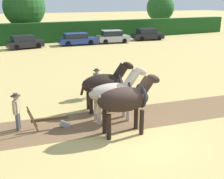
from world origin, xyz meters
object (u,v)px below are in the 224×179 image
object	(u,v)px
plow	(53,121)
farmer_at_plow	(17,109)
tree_center	(160,8)
draft_horse_trail_left	(105,83)
farmer_beside_team	(97,81)
parked_car_center	(77,39)
parked_car_right	(148,34)
parked_car_center_left	(24,42)
draft_horse_lead_right	(115,92)
parked_car_center_right	(113,37)
draft_horse_lead_left	(126,99)
tree_center_left	(24,7)

from	to	relation	value
plow	farmer_at_plow	world-z (taller)	farmer_at_plow
tree_center	draft_horse_trail_left	distance (m)	38.10
farmer_beside_team	parked_car_center	world-z (taller)	farmer_beside_team
draft_horse_trail_left	plow	world-z (taller)	draft_horse_trail_left
tree_center	parked_car_right	size ratio (longest dim) A/B	1.47
plow	parked_car_center_left	bearing A→B (deg)	90.96
draft_horse_trail_left	parked_car_center	distance (m)	21.67
plow	parked_car_center_left	distance (m)	22.01
draft_horse_lead_right	parked_car_center_left	world-z (taller)	draft_horse_lead_right
tree_center	plow	world-z (taller)	tree_center
plow	parked_car_center_right	distance (m)	25.40
tree_center	farmer_beside_team	xyz separation A→B (m)	(-23.83, -27.32, -3.10)
draft_horse_lead_left	plow	size ratio (longest dim) A/B	1.55
plow	farmer_beside_team	bearing A→B (deg)	49.98
draft_horse_lead_right	parked_car_center	xyz separation A→B (m)	(6.20, 22.17, -0.63)
tree_center_left	draft_horse_lead_right	bearing A→B (deg)	-92.84
tree_center_left	tree_center	world-z (taller)	tree_center_left
parked_car_center	draft_horse_trail_left	bearing A→B (deg)	-100.89
tree_center_left	parked_car_center_right	distance (m)	12.19
tree_center_left	draft_horse_lead_left	size ratio (longest dim) A/B	2.58
parked_car_center_left	draft_horse_lead_right	bearing A→B (deg)	-96.91
draft_horse_lead_left	parked_car_center_right	distance (m)	25.74
tree_center_left	parked_car_center_left	distance (m)	7.55
draft_horse_trail_left	parked_car_center_left	bearing A→B (deg)	98.47
draft_horse_trail_left	parked_car_right	distance (m)	26.45
tree_center	draft_horse_lead_right	size ratio (longest dim) A/B	2.26
plow	farmer_beside_team	distance (m)	4.45
tree_center	parked_car_right	world-z (taller)	tree_center
tree_center_left	draft_horse_lead_right	distance (m)	28.86
tree_center_left	parked_car_center_left	size ratio (longest dim) A/B	1.74
tree_center_left	farmer_beside_team	world-z (taller)	tree_center_left
parked_car_center	parked_car_center_right	size ratio (longest dim) A/B	1.08
plow	parked_car_center_left	xyz separation A→B (m)	(2.68, 21.84, 0.38)
draft_horse_lead_left	plow	xyz separation A→B (m)	(-2.47, 1.74, -1.13)
parked_car_center_left	parked_car_center_right	world-z (taller)	parked_car_center_right
farmer_beside_team	parked_car_center_left	bearing A→B (deg)	85.21
tree_center_left	farmer_beside_team	xyz separation A→B (m)	(-0.83, -25.34, -3.45)
parked_car_center_left	parked_car_right	distance (m)	16.43
parked_car_center_right	parked_car_center	bearing A→B (deg)	-174.18
draft_horse_trail_left	draft_horse_lead_right	bearing A→B (deg)	-89.49
farmer_beside_team	farmer_at_plow	bearing A→B (deg)	-158.79
farmer_beside_team	plow	bearing A→B (deg)	-144.58
draft_horse_lead_right	parked_car_right	xyz separation A→B (m)	(16.42, 22.24, -0.59)
parked_car_center	parked_car_center_left	bearing A→B (deg)	-175.15
parked_car_center	parked_car_right	size ratio (longest dim) A/B	1.06
farmer_at_plow	parked_car_center_right	distance (m)	25.70
tree_center_left	farmer_at_plow	xyz separation A→B (m)	(-5.44, -27.77, -3.46)
parked_car_center	farmer_at_plow	bearing A→B (deg)	-110.40
draft_horse_trail_left	farmer_at_plow	world-z (taller)	draft_horse_trail_left
draft_horse_lead_left	parked_car_center	distance (m)	24.41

